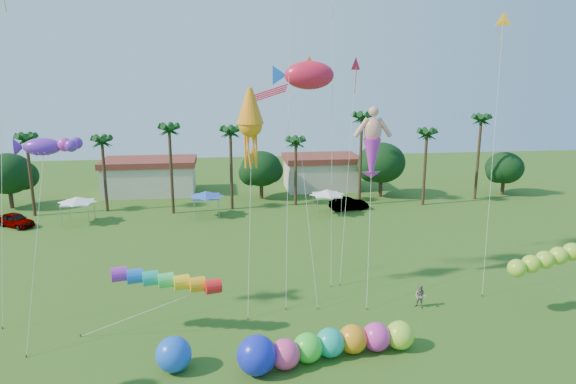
{
  "coord_description": "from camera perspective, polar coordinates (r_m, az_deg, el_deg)",
  "views": [
    {
      "loc": [
        -4.06,
        -21.19,
        16.34
      ],
      "look_at": [
        0.0,
        10.0,
        9.0
      ],
      "focal_mm": 32.0,
      "sensor_mm": 36.0,
      "label": 1
    }
  ],
  "objects": [
    {
      "name": "tree_line",
      "position": [
        66.73,
        -0.73,
        2.72
      ],
      "size": [
        69.46,
        8.91,
        11.0
      ],
      "color": "#3A2819",
      "rests_on": "ground"
    },
    {
      "name": "buildings_row",
      "position": [
        72.63,
        -6.51,
        1.66
      ],
      "size": [
        35.0,
        7.0,
        4.0
      ],
      "color": "beige",
      "rests_on": "ground"
    },
    {
      "name": "tent_row",
      "position": [
        59.14,
        -9.1,
        -0.32
      ],
      "size": [
        31.0,
        4.0,
        0.6
      ],
      "color": "white",
      "rests_on": "ground"
    },
    {
      "name": "car_a",
      "position": [
        62.99,
        -28.01,
        -2.76
      ],
      "size": [
        4.73,
        4.03,
        1.53
      ],
      "primitive_type": "imported",
      "rotation": [
        0.0,
        0.0,
        0.97
      ],
      "color": "#4C4C54",
      "rests_on": "ground"
    },
    {
      "name": "car_b",
      "position": [
        62.85,
        6.78,
        -1.3
      ],
      "size": [
        4.86,
        2.26,
        1.54
      ],
      "primitive_type": "imported",
      "rotation": [
        0.0,
        0.0,
        1.71
      ],
      "color": "#4C4C54",
      "rests_on": "ground"
    },
    {
      "name": "spectator_b",
      "position": [
        38.29,
        14.49,
        -11.18
      ],
      "size": [
        1.04,
        1.02,
        1.69
      ],
      "primitive_type": "imported",
      "rotation": [
        0.0,
        0.0,
        -0.68
      ],
      "color": "gray",
      "rests_on": "ground"
    },
    {
      "name": "caterpillar_inflatable",
      "position": [
        31.04,
        3.76,
        -16.66
      ],
      "size": [
        10.94,
        3.72,
        2.23
      ],
      "rotation": [
        0.0,
        0.0,
        0.19
      ],
      "color": "#EE3E84",
      "rests_on": "ground"
    },
    {
      "name": "blue_ball",
      "position": [
        30.69,
        -12.59,
        -17.19
      ],
      "size": [
        2.01,
        2.01,
        2.01
      ],
      "primitive_type": "sphere",
      "color": "blue",
      "rests_on": "ground"
    },
    {
      "name": "rainbow_tube",
      "position": [
        32.93,
        -11.37,
        -10.39
      ],
      "size": [
        10.23,
        1.65,
        3.81
      ],
      "color": "red",
      "rests_on": "ground"
    },
    {
      "name": "green_worm",
      "position": [
        38.3,
        24.08,
        -7.74
      ],
      "size": [
        9.86,
        1.32,
        4.18
      ],
      "color": "#99D62F",
      "rests_on": "ground"
    },
    {
      "name": "merman_kite",
      "position": [
        39.0,
        9.34,
        4.89
      ],
      "size": [
        2.51,
        5.41,
        13.46
      ],
      "color": "#E59482",
      "rests_on": "ground"
    },
    {
      "name": "fish_kite",
      "position": [
        38.31,
        2.39,
        12.83
      ],
      "size": [
        5.71,
        6.22,
        17.3
      ],
      "color": "red",
      "rests_on": "ground"
    },
    {
      "name": "squid_kite",
      "position": [
        36.16,
        -4.2,
        7.41
      ],
      "size": [
        2.44,
        5.18,
        15.45
      ],
      "color": "orange",
      "rests_on": "ground"
    },
    {
      "name": "lobster_kite",
      "position": [
        35.27,
        -25.62,
        4.56
      ],
      "size": [
        4.34,
        5.82,
        12.64
      ],
      "color": "purple",
      "rests_on": "ground"
    },
    {
      "name": "delta_kite_red",
      "position": [
        42.25,
        7.54,
        13.51
      ],
      "size": [
        2.55,
        4.72,
        17.57
      ],
      "color": "red",
      "rests_on": "ground"
    },
    {
      "name": "delta_kite_yellow",
      "position": [
        42.98,
        22.77,
        16.76
      ],
      "size": [
        2.65,
        4.5,
        20.73
      ],
      "color": "#EFA318",
      "rests_on": "ground"
    }
  ]
}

